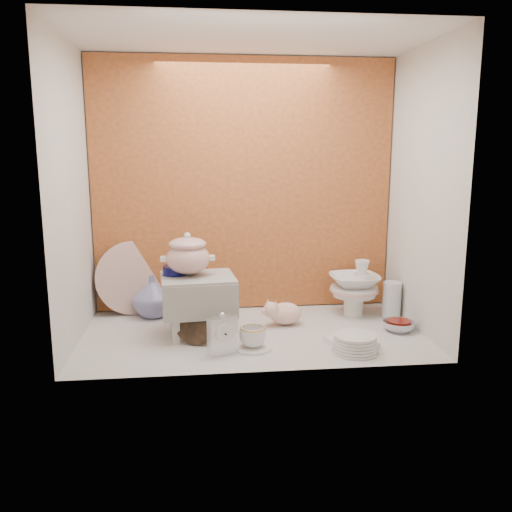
{
  "coord_description": "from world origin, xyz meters",
  "views": [
    {
      "loc": [
        -0.28,
        -2.71,
        0.97
      ],
      "look_at": [
        0.02,
        0.02,
        0.42
      ],
      "focal_mm": 37.57,
      "sensor_mm": 36.0,
      "label": 1
    }
  ],
  "objects_px": {
    "soup_tureen": "(188,254)",
    "porcelain_tower": "(354,287)",
    "plush_pig": "(285,313)",
    "floral_platter": "(133,278)",
    "step_stool": "(198,305)",
    "dinner_plate_stack": "(355,343)",
    "gold_rim_teacup": "(253,337)",
    "crystal_bowl": "(399,326)",
    "blue_white_vase": "(153,296)",
    "mantel_clock": "(222,334)"
  },
  "relations": [
    {
      "from": "soup_tureen",
      "to": "porcelain_tower",
      "type": "bearing_deg",
      "value": 13.06
    },
    {
      "from": "plush_pig",
      "to": "floral_platter",
      "type": "bearing_deg",
      "value": 165.77
    },
    {
      "from": "step_stool",
      "to": "dinner_plate_stack",
      "type": "distance_m",
      "value": 0.83
    },
    {
      "from": "floral_platter",
      "to": "porcelain_tower",
      "type": "xyz_separation_m",
      "value": [
        1.3,
        -0.17,
        -0.05
      ]
    },
    {
      "from": "soup_tureen",
      "to": "plush_pig",
      "type": "relative_size",
      "value": 1.16
    },
    {
      "from": "soup_tureen",
      "to": "gold_rim_teacup",
      "type": "xyz_separation_m",
      "value": [
        0.31,
        -0.27,
        -0.37
      ]
    },
    {
      "from": "soup_tureen",
      "to": "crystal_bowl",
      "type": "relative_size",
      "value": 1.55
    },
    {
      "from": "crystal_bowl",
      "to": "step_stool",
      "type": "bearing_deg",
      "value": 176.52
    },
    {
      "from": "soup_tureen",
      "to": "crystal_bowl",
      "type": "distance_m",
      "value": 1.2
    },
    {
      "from": "soup_tureen",
      "to": "blue_white_vase",
      "type": "height_order",
      "value": "soup_tureen"
    },
    {
      "from": "soup_tureen",
      "to": "gold_rim_teacup",
      "type": "relative_size",
      "value": 2.08
    },
    {
      "from": "mantel_clock",
      "to": "porcelain_tower",
      "type": "height_order",
      "value": "porcelain_tower"
    },
    {
      "from": "blue_white_vase",
      "to": "mantel_clock",
      "type": "xyz_separation_m",
      "value": [
        0.38,
        -0.64,
        -0.02
      ]
    },
    {
      "from": "blue_white_vase",
      "to": "porcelain_tower",
      "type": "distance_m",
      "value": 1.19
    },
    {
      "from": "dinner_plate_stack",
      "to": "crystal_bowl",
      "type": "xyz_separation_m",
      "value": [
        0.33,
        0.28,
        -0.02
      ]
    },
    {
      "from": "dinner_plate_stack",
      "to": "soup_tureen",
      "type": "bearing_deg",
      "value": 155.57
    },
    {
      "from": "mantel_clock",
      "to": "step_stool",
      "type": "bearing_deg",
      "value": 88.45
    },
    {
      "from": "soup_tureen",
      "to": "crystal_bowl",
      "type": "bearing_deg",
      "value": -4.49
    },
    {
      "from": "step_stool",
      "to": "blue_white_vase",
      "type": "bearing_deg",
      "value": 122.46
    },
    {
      "from": "mantel_clock",
      "to": "plush_pig",
      "type": "bearing_deg",
      "value": 25.01
    },
    {
      "from": "step_stool",
      "to": "crystal_bowl",
      "type": "xyz_separation_m",
      "value": [
        1.08,
        -0.07,
        -0.13
      ]
    },
    {
      "from": "blue_white_vase",
      "to": "gold_rim_teacup",
      "type": "distance_m",
      "value": 0.79
    },
    {
      "from": "plush_pig",
      "to": "porcelain_tower",
      "type": "relative_size",
      "value": 0.7
    },
    {
      "from": "soup_tureen",
      "to": "blue_white_vase",
      "type": "xyz_separation_m",
      "value": [
        -0.22,
        0.32,
        -0.31
      ]
    },
    {
      "from": "gold_rim_teacup",
      "to": "soup_tureen",
      "type": "bearing_deg",
      "value": 139.37
    },
    {
      "from": "gold_rim_teacup",
      "to": "crystal_bowl",
      "type": "relative_size",
      "value": 0.74
    },
    {
      "from": "floral_platter",
      "to": "porcelain_tower",
      "type": "relative_size",
      "value": 1.32
    },
    {
      "from": "dinner_plate_stack",
      "to": "porcelain_tower",
      "type": "xyz_separation_m",
      "value": [
        0.17,
        0.59,
        0.12
      ]
    },
    {
      "from": "porcelain_tower",
      "to": "step_stool",
      "type": "bearing_deg",
      "value": -164.93
    },
    {
      "from": "soup_tureen",
      "to": "porcelain_tower",
      "type": "xyz_separation_m",
      "value": [
        0.97,
        0.22,
        -0.27
      ]
    },
    {
      "from": "step_stool",
      "to": "floral_platter",
      "type": "relative_size",
      "value": 0.86
    },
    {
      "from": "step_stool",
      "to": "soup_tureen",
      "type": "relative_size",
      "value": 1.4
    },
    {
      "from": "step_stool",
      "to": "porcelain_tower",
      "type": "height_order",
      "value": "porcelain_tower"
    },
    {
      "from": "gold_rim_teacup",
      "to": "dinner_plate_stack",
      "type": "xyz_separation_m",
      "value": [
        0.49,
        -0.1,
        -0.02
      ]
    },
    {
      "from": "floral_platter",
      "to": "gold_rim_teacup",
      "type": "distance_m",
      "value": 0.94
    },
    {
      "from": "step_stool",
      "to": "gold_rim_teacup",
      "type": "bearing_deg",
      "value": -48.08
    },
    {
      "from": "step_stool",
      "to": "dinner_plate_stack",
      "type": "relative_size",
      "value": 1.69
    },
    {
      "from": "mantel_clock",
      "to": "crystal_bowl",
      "type": "bearing_deg",
      "value": -8.61
    },
    {
      "from": "blue_white_vase",
      "to": "step_stool",
      "type": "bearing_deg",
      "value": -52.42
    },
    {
      "from": "floral_platter",
      "to": "dinner_plate_stack",
      "type": "xyz_separation_m",
      "value": [
        1.14,
        -0.76,
        -0.17
      ]
    },
    {
      "from": "plush_pig",
      "to": "crystal_bowl",
      "type": "xyz_separation_m",
      "value": [
        0.6,
        -0.17,
        -0.04
      ]
    },
    {
      "from": "blue_white_vase",
      "to": "crystal_bowl",
      "type": "bearing_deg",
      "value": -16.98
    },
    {
      "from": "mantel_clock",
      "to": "plush_pig",
      "type": "xyz_separation_m",
      "value": [
        0.37,
        0.4,
        -0.03
      ]
    },
    {
      "from": "blue_white_vase",
      "to": "crystal_bowl",
      "type": "height_order",
      "value": "blue_white_vase"
    },
    {
      "from": "step_stool",
      "to": "gold_rim_teacup",
      "type": "xyz_separation_m",
      "value": [
        0.26,
        -0.24,
        -0.1
      ]
    },
    {
      "from": "floral_platter",
      "to": "mantel_clock",
      "type": "height_order",
      "value": "floral_platter"
    },
    {
      "from": "step_stool",
      "to": "blue_white_vase",
      "type": "distance_m",
      "value": 0.44
    },
    {
      "from": "step_stool",
      "to": "plush_pig",
      "type": "height_order",
      "value": "step_stool"
    },
    {
      "from": "mantel_clock",
      "to": "gold_rim_teacup",
      "type": "height_order",
      "value": "mantel_clock"
    },
    {
      "from": "mantel_clock",
      "to": "floral_platter",
      "type": "bearing_deg",
      "value": 102.54
    }
  ]
}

